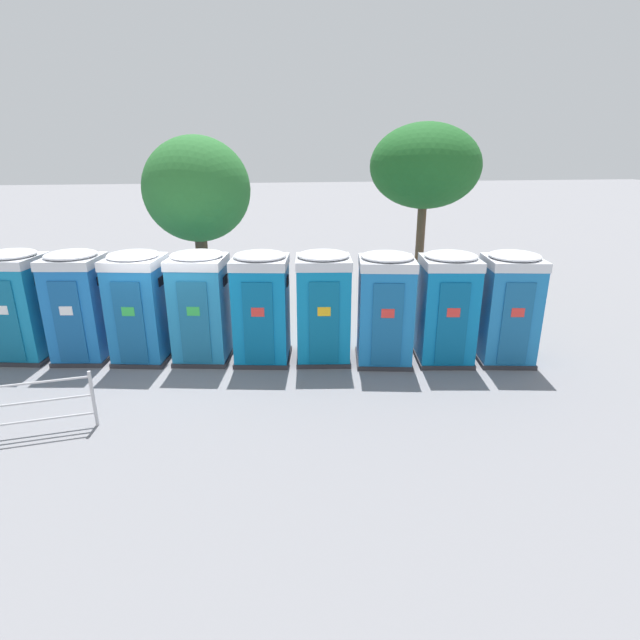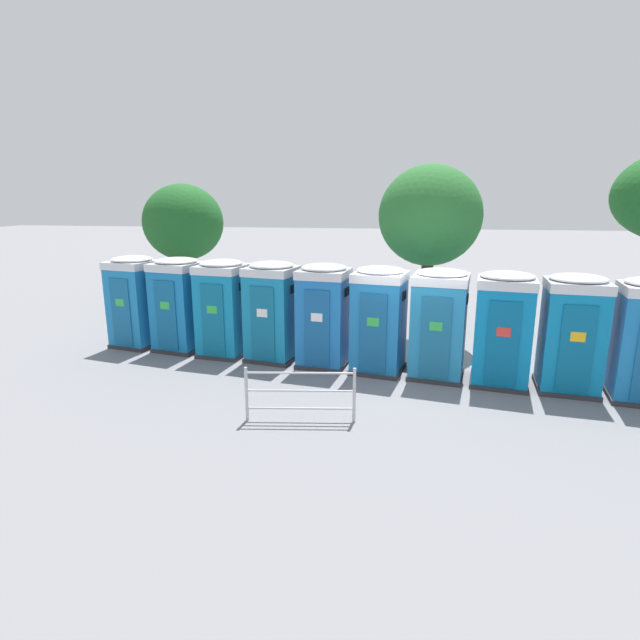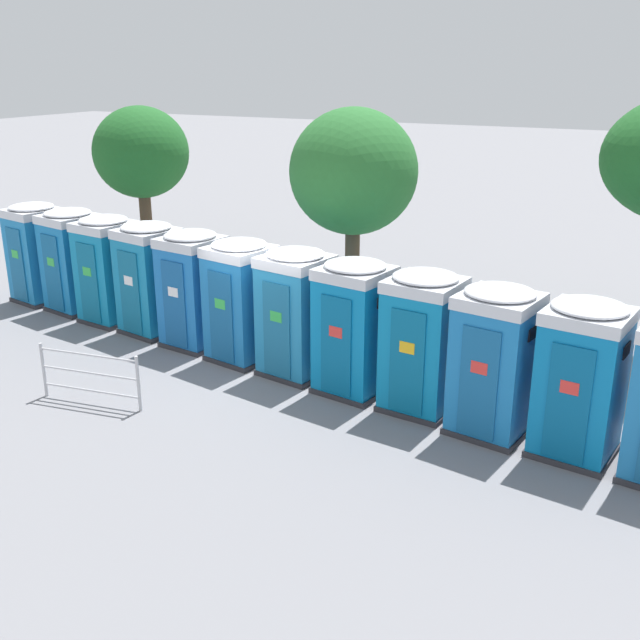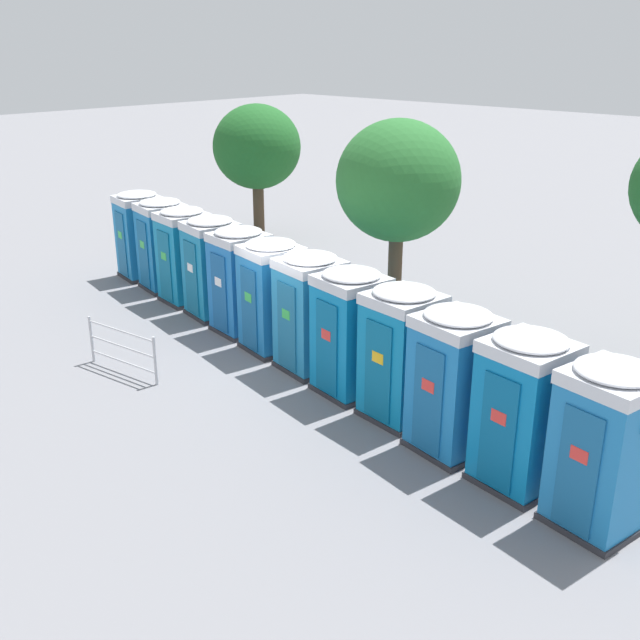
{
  "view_description": "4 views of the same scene",
  "coord_description": "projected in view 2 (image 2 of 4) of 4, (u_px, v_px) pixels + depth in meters",
  "views": [
    {
      "loc": [
        1.83,
        -11.2,
        4.68
      ],
      "look_at": [
        3.33,
        -0.65,
        0.97
      ],
      "focal_mm": 28.0,
      "sensor_mm": 36.0,
      "label": 1
    },
    {
      "loc": [
        -0.23,
        -11.58,
        4.05
      ],
      "look_at": [
        -2.16,
        0.22,
        1.15
      ],
      "focal_mm": 28.0,
      "sensor_mm": 36.0,
      "label": 2
    },
    {
      "loc": [
        7.27,
        -12.33,
        5.93
      ],
      "look_at": [
        1.26,
        -0.32,
        1.25
      ],
      "focal_mm": 42.0,
      "sensor_mm": 36.0,
      "label": 3
    },
    {
      "loc": [
        10.99,
        -10.63,
        6.62
      ],
      "look_at": [
        1.05,
        -0.29,
        1.22
      ],
      "focal_mm": 42.0,
      "sensor_mm": 36.0,
      "label": 4
    }
  ],
  "objects": [
    {
      "name": "ground_plane",
      "position": [
        407.0,
        372.0,
        12.02
      ],
      "size": [
        120.0,
        120.0,
        0.0
      ],
      "primitive_type": "plane",
      "color": "slate"
    },
    {
      "name": "portapotty_2",
      "position": [
        223.0,
        307.0,
        13.07
      ],
      "size": [
        1.34,
        1.35,
        2.54
      ],
      "color": "#2D2D33",
      "rests_on": "ground"
    },
    {
      "name": "street_tree_2",
      "position": [
        183.0,
        223.0,
        18.78
      ],
      "size": [
        2.98,
        2.98,
        4.61
      ],
      "color": "#4C3826",
      "rests_on": "ground"
    },
    {
      "name": "portapotty_8",
      "position": [
        572.0,
        333.0,
        10.6
      ],
      "size": [
        1.36,
        1.33,
        2.54
      ],
      "color": "#2D2D33",
      "rests_on": "ground"
    },
    {
      "name": "portapotty_7",
      "position": [
        503.0,
        328.0,
        10.96
      ],
      "size": [
        1.41,
        1.38,
        2.54
      ],
      "color": "#2D2D33",
      "rests_on": "ground"
    },
    {
      "name": "portapotty_4",
      "position": [
        324.0,
        315.0,
        12.25
      ],
      "size": [
        1.33,
        1.34,
        2.54
      ],
      "color": "#2D2D33",
      "rests_on": "ground"
    },
    {
      "name": "portapotty_0",
      "position": [
        135.0,
        301.0,
        13.92
      ],
      "size": [
        1.38,
        1.4,
        2.54
      ],
      "color": "#2D2D33",
      "rests_on": "ground"
    },
    {
      "name": "event_barrier",
      "position": [
        300.0,
        393.0,
        9.22
      ],
      "size": [
        2.04,
        0.34,
        1.05
      ],
      "color": "#B7B7BC",
      "rests_on": "ground"
    },
    {
      "name": "street_tree_0",
      "position": [
        430.0,
        217.0,
        13.82
      ],
      "size": [
        2.84,
        2.84,
        4.99
      ],
      "color": "#4C3826",
      "rests_on": "ground"
    },
    {
      "name": "portapotty_6",
      "position": [
        439.0,
        323.0,
        11.42
      ],
      "size": [
        1.41,
        1.39,
        2.54
      ],
      "color": "#2D2D33",
      "rests_on": "ground"
    },
    {
      "name": "portapotty_3",
      "position": [
        273.0,
        311.0,
        12.7
      ],
      "size": [
        1.41,
        1.4,
        2.54
      ],
      "color": "#2D2D33",
      "rests_on": "ground"
    },
    {
      "name": "portapotty_1",
      "position": [
        179.0,
        304.0,
        13.54
      ],
      "size": [
        1.42,
        1.41,
        2.54
      ],
      "color": "#2D2D33",
      "rests_on": "ground"
    },
    {
      "name": "portapotty_5",
      "position": [
        379.0,
        319.0,
        11.8
      ],
      "size": [
        1.39,
        1.4,
        2.54
      ],
      "color": "#2D2D33",
      "rests_on": "ground"
    }
  ]
}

